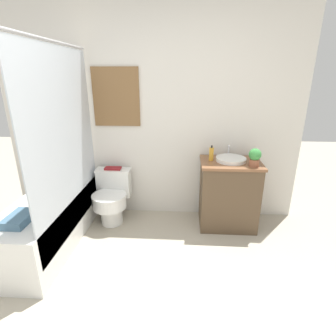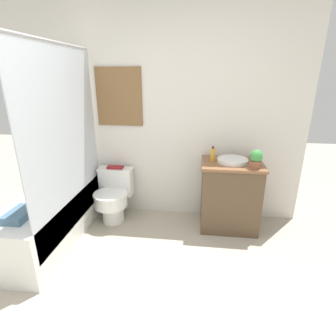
{
  "view_description": "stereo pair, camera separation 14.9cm",
  "coord_description": "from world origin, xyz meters",
  "px_view_note": "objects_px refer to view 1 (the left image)",
  "views": [
    {
      "loc": [
        0.4,
        -1.12,
        1.71
      ],
      "look_at": [
        0.23,
        1.49,
        0.77
      ],
      "focal_mm": 28.0,
      "sensor_mm": 36.0,
      "label": 1
    },
    {
      "loc": [
        0.55,
        -1.11,
        1.71
      ],
      "look_at": [
        0.23,
        1.49,
        0.77
      ],
      "focal_mm": 28.0,
      "sensor_mm": 36.0,
      "label": 2
    }
  ],
  "objects_px": {
    "sink": "(231,159)",
    "potted_plant": "(255,157)",
    "toilet": "(112,197)",
    "book_on_tank": "(113,168)",
    "soap_bottle": "(211,154)"
  },
  "relations": [
    {
      "from": "sink",
      "to": "book_on_tank",
      "type": "relative_size",
      "value": 1.9
    },
    {
      "from": "sink",
      "to": "soap_bottle",
      "type": "relative_size",
      "value": 2.16
    },
    {
      "from": "sink",
      "to": "book_on_tank",
      "type": "xyz_separation_m",
      "value": [
        -1.38,
        0.11,
        -0.18
      ]
    },
    {
      "from": "toilet",
      "to": "sink",
      "type": "bearing_deg",
      "value": 1.34
    },
    {
      "from": "toilet",
      "to": "potted_plant",
      "type": "relative_size",
      "value": 3.22
    },
    {
      "from": "toilet",
      "to": "book_on_tank",
      "type": "relative_size",
      "value": 3.21
    },
    {
      "from": "toilet",
      "to": "book_on_tank",
      "type": "height_order",
      "value": "book_on_tank"
    },
    {
      "from": "potted_plant",
      "to": "sink",
      "type": "bearing_deg",
      "value": 141.37
    },
    {
      "from": "potted_plant",
      "to": "book_on_tank",
      "type": "relative_size",
      "value": 1.0
    },
    {
      "from": "book_on_tank",
      "to": "soap_bottle",
      "type": "bearing_deg",
      "value": -4.89
    },
    {
      "from": "sink",
      "to": "soap_bottle",
      "type": "xyz_separation_m",
      "value": [
        -0.22,
        0.01,
        0.06
      ]
    },
    {
      "from": "toilet",
      "to": "sink",
      "type": "xyz_separation_m",
      "value": [
        1.38,
        0.03,
        0.5
      ]
    },
    {
      "from": "sink",
      "to": "potted_plant",
      "type": "xyz_separation_m",
      "value": [
        0.21,
        -0.17,
        0.08
      ]
    },
    {
      "from": "soap_bottle",
      "to": "potted_plant",
      "type": "bearing_deg",
      "value": -22.37
    },
    {
      "from": "sink",
      "to": "potted_plant",
      "type": "distance_m",
      "value": 0.28
    }
  ]
}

